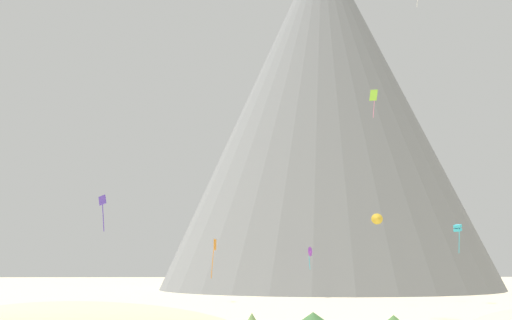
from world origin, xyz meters
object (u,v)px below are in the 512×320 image
(bush_near_left, at_px, (313,317))
(kite_indigo_low, at_px, (103,204))
(kite_cyan_low, at_px, (458,229))
(kite_gold_low, at_px, (377,219))
(rock_massif, at_px, (330,116))
(bush_mid_center, at_px, (252,320))
(kite_lime_high, at_px, (374,97))
(kite_violet_low, at_px, (311,252))
(bush_near_right, at_px, (394,320))
(kite_orange_low, at_px, (214,249))

(bush_near_left, distance_m, kite_indigo_low, 21.75)
(kite_cyan_low, xyz_separation_m, kite_gold_low, (-10.38, -3.01, 0.94))
(rock_massif, height_order, kite_cyan_low, rock_massif)
(kite_cyan_low, bearing_deg, rock_massif, 144.78)
(bush_mid_center, xyz_separation_m, kite_gold_low, (15.30, 25.47, 9.02))
(kite_lime_high, distance_m, kite_violet_low, 22.58)
(bush_near_left, bearing_deg, rock_massif, 79.03)
(bush_near_left, relative_size, bush_near_right, 1.28)
(rock_massif, relative_size, kite_cyan_low, 24.48)
(kite_cyan_low, height_order, kite_violet_low, kite_cyan_low)
(kite_lime_high, xyz_separation_m, kite_indigo_low, (-30.87, -24.59, -16.94))
(kite_orange_low, relative_size, kite_cyan_low, 1.39)
(bush_mid_center, height_order, kite_violet_low, kite_violet_low)
(kite_cyan_low, distance_m, kite_gold_low, 10.85)
(bush_mid_center, distance_m, kite_lime_high, 48.04)
(bush_near_left, bearing_deg, kite_violet_low, 82.41)
(bush_near_right, distance_m, kite_gold_low, 27.32)
(kite_violet_low, bearing_deg, bush_near_right, -144.58)
(bush_mid_center, relative_size, rock_massif, 0.01)
(bush_mid_center, height_order, kite_lime_high, kite_lime_high)
(bush_near_right, bearing_deg, kite_orange_low, 112.76)
(bush_near_left, bearing_deg, kite_cyan_low, 50.65)
(bush_near_right, bearing_deg, bush_mid_center, -178.70)
(kite_cyan_low, bearing_deg, kite_gold_low, -119.64)
(kite_indigo_low, distance_m, kite_gold_low, 31.51)
(bush_near_left, relative_size, rock_massif, 0.03)
(kite_orange_low, bearing_deg, bush_near_right, -97.38)
(rock_massif, bearing_deg, bush_near_right, -96.23)
(bush_near_left, bearing_deg, kite_orange_low, 105.25)
(bush_near_left, distance_m, kite_cyan_low, 34.00)
(bush_near_right, distance_m, bush_mid_center, 10.19)
(bush_near_right, bearing_deg, kite_lime_high, 77.83)
(bush_near_left, height_order, kite_orange_low, kite_orange_low)
(kite_violet_low, bearing_deg, rock_massif, 19.72)
(bush_near_left, distance_m, bush_near_right, 6.07)
(kite_orange_low, bearing_deg, kite_cyan_low, -37.37)
(bush_near_right, distance_m, kite_violet_low, 40.96)
(kite_cyan_low, xyz_separation_m, kite_lime_high, (-7.76, 7.63, 18.06))
(bush_near_left, distance_m, kite_lime_high, 44.27)
(kite_cyan_low, height_order, kite_gold_low, kite_gold_low)
(bush_mid_center, distance_m, kite_indigo_low, 19.62)
(kite_lime_high, relative_size, kite_indigo_low, 1.19)
(bush_near_left, distance_m, kite_violet_low, 38.59)
(bush_near_left, height_order, bush_mid_center, bush_mid_center)
(rock_massif, distance_m, kite_orange_low, 50.89)
(bush_near_right, bearing_deg, kite_indigo_low, 153.99)
(bush_near_left, relative_size, kite_indigo_low, 0.71)
(rock_massif, height_order, kite_indigo_low, rock_massif)
(bush_near_left, relative_size, kite_lime_high, 0.60)
(kite_cyan_low, bearing_deg, kite_lime_high, 179.72)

